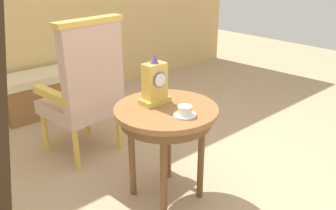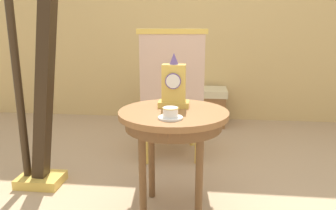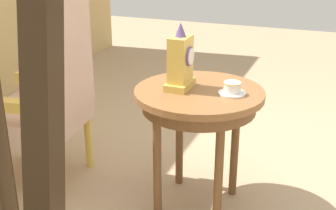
# 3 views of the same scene
# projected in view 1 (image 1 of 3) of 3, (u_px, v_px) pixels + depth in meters

# --- Properties ---
(ground_plane) EXTENTS (10.00, 10.00, 0.00)m
(ground_plane) POSITION_uv_depth(u_px,v_px,m) (172.00, 192.00, 2.48)
(ground_plane) COLOR tan
(side_table) EXTENTS (0.66, 0.66, 0.67)m
(side_table) POSITION_uv_depth(u_px,v_px,m) (166.00, 119.00, 2.23)
(side_table) COLOR brown
(side_table) RESTS_ON ground
(teacup_left) EXTENTS (0.14, 0.14, 0.06)m
(teacup_left) POSITION_uv_depth(u_px,v_px,m) (185.00, 111.00, 2.07)
(teacup_left) COLOR white
(teacup_left) RESTS_ON side_table
(mantel_clock) EXTENTS (0.19, 0.11, 0.34)m
(mantel_clock) POSITION_uv_depth(u_px,v_px,m) (155.00, 83.00, 2.21)
(mantel_clock) COLOR gold
(mantel_clock) RESTS_ON side_table
(armchair) EXTENTS (0.61, 0.60, 1.14)m
(armchair) POSITION_uv_depth(u_px,v_px,m) (85.00, 87.00, 2.75)
(armchair) COLOR #CCA893
(armchair) RESTS_ON ground
(window_bench) EXTENTS (0.92, 0.40, 0.44)m
(window_bench) POSITION_uv_depth(u_px,v_px,m) (45.00, 92.00, 3.70)
(window_bench) COLOR beige
(window_bench) RESTS_ON ground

